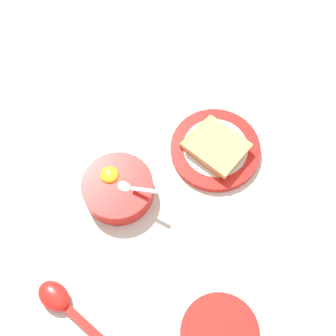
% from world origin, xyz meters
% --- Properties ---
extents(ground_plane, '(3.00, 3.00, 0.00)m').
position_xyz_m(ground_plane, '(0.00, 0.00, 0.00)').
color(ground_plane, beige).
extents(egg_bowl, '(0.14, 0.13, 0.07)m').
position_xyz_m(egg_bowl, '(0.23, 0.01, 0.02)').
color(egg_bowl, red).
rests_on(egg_bowl, ground_plane).
extents(toast_plate, '(0.17, 0.17, 0.02)m').
position_xyz_m(toast_plate, '(0.11, -0.16, 0.01)').
color(toast_plate, red).
rests_on(toast_plate, ground_plane).
extents(toast_sandwich, '(0.12, 0.11, 0.02)m').
position_xyz_m(toast_sandwich, '(0.11, -0.15, 0.03)').
color(toast_sandwich, tan).
rests_on(toast_sandwich, toast_plate).
extents(soup_spoon, '(0.14, 0.05, 0.03)m').
position_xyz_m(soup_spoon, '(0.21, 0.23, 0.01)').
color(soup_spoon, red).
rests_on(soup_spoon, ground_plane).
extents(congee_bowl, '(0.13, 0.13, 0.04)m').
position_xyz_m(congee_bowl, '(-0.04, 0.14, 0.02)').
color(congee_bowl, red).
rests_on(congee_bowl, ground_plane).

